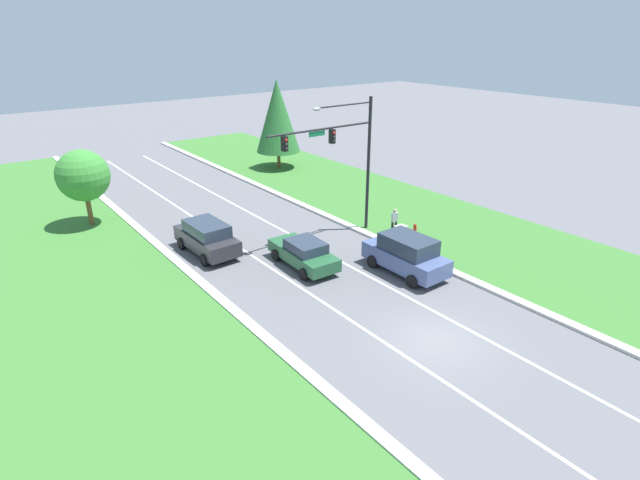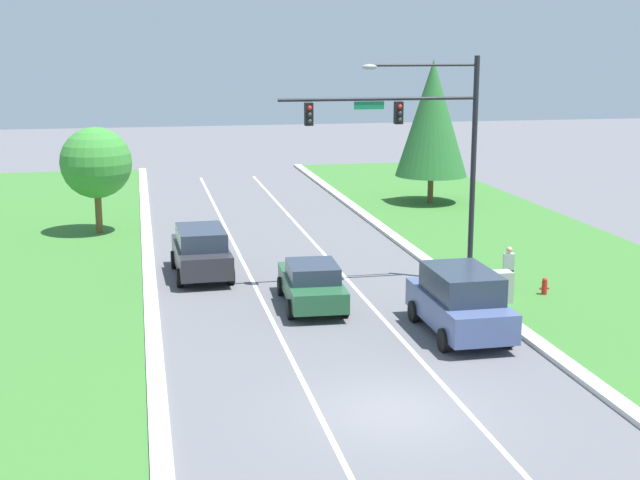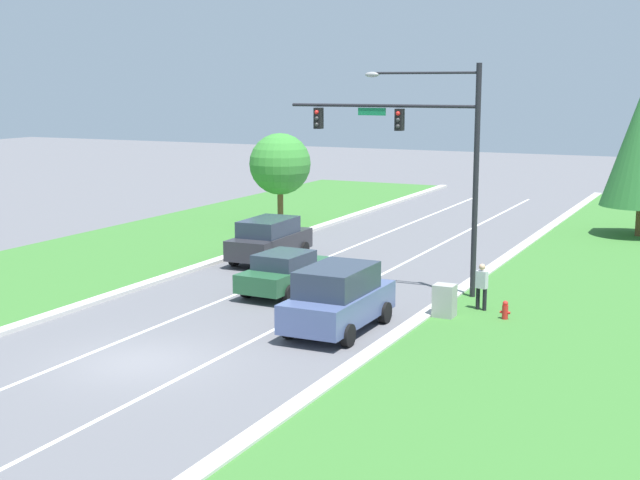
{
  "view_description": "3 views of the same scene",
  "coord_description": "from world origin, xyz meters",
  "px_view_note": "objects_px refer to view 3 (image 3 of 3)",
  "views": [
    {
      "loc": [
        -14.64,
        -11.0,
        12.16
      ],
      "look_at": [
        1.28,
        9.75,
        1.03
      ],
      "focal_mm": 28.0,
      "sensor_mm": 36.0,
      "label": 1
    },
    {
      "loc": [
        -5.84,
        -19.71,
        8.82
      ],
      "look_at": [
        0.76,
        12.63,
        1.57
      ],
      "focal_mm": 50.0,
      "sensor_mm": 36.0,
      "label": 2
    },
    {
      "loc": [
        15.03,
        -19.48,
        7.74
      ],
      "look_at": [
        0.42,
        10.82,
        1.81
      ],
      "focal_mm": 50.0,
      "sensor_mm": 36.0,
      "label": 3
    }
  ],
  "objects_px": {
    "slate_blue_suv": "(338,298)",
    "charcoal_suv": "(269,239)",
    "traffic_signal_mast": "(422,144)",
    "pedestrian": "(482,285)",
    "utility_cabinet": "(444,302)",
    "oak_near_left_tree": "(280,164)",
    "forest_sedan": "(287,272)",
    "fire_hydrant": "(505,311)"
  },
  "relations": [
    {
      "from": "traffic_signal_mast",
      "to": "utility_cabinet",
      "type": "bearing_deg",
      "value": -57.75
    },
    {
      "from": "charcoal_suv",
      "to": "fire_hydrant",
      "type": "relative_size",
      "value": 6.89
    },
    {
      "from": "forest_sedan",
      "to": "utility_cabinet",
      "type": "relative_size",
      "value": 4.08
    },
    {
      "from": "traffic_signal_mast",
      "to": "charcoal_suv",
      "type": "height_order",
      "value": "traffic_signal_mast"
    },
    {
      "from": "forest_sedan",
      "to": "pedestrian",
      "type": "xyz_separation_m",
      "value": [
        7.34,
        0.33,
        0.14
      ]
    },
    {
      "from": "traffic_signal_mast",
      "to": "forest_sedan",
      "type": "bearing_deg",
      "value": -155.33
    },
    {
      "from": "pedestrian",
      "to": "fire_hydrant",
      "type": "distance_m",
      "value": 1.47
    },
    {
      "from": "charcoal_suv",
      "to": "forest_sedan",
      "type": "bearing_deg",
      "value": -56.34
    },
    {
      "from": "utility_cabinet",
      "to": "pedestrian",
      "type": "relative_size",
      "value": 0.69
    },
    {
      "from": "utility_cabinet",
      "to": "oak_near_left_tree",
      "type": "xyz_separation_m",
      "value": [
        -14.1,
        14.72,
        2.84
      ]
    },
    {
      "from": "utility_cabinet",
      "to": "fire_hydrant",
      "type": "height_order",
      "value": "utility_cabinet"
    },
    {
      "from": "fire_hydrant",
      "to": "forest_sedan",
      "type": "bearing_deg",
      "value": 176.48
    },
    {
      "from": "slate_blue_suv",
      "to": "charcoal_suv",
      "type": "distance_m",
      "value": 11.44
    },
    {
      "from": "traffic_signal_mast",
      "to": "fire_hydrant",
      "type": "distance_m",
      "value": 7.01
    },
    {
      "from": "traffic_signal_mast",
      "to": "oak_near_left_tree",
      "type": "relative_size",
      "value": 1.66
    },
    {
      "from": "pedestrian",
      "to": "forest_sedan",
      "type": "bearing_deg",
      "value": 15.76
    },
    {
      "from": "fire_hydrant",
      "to": "oak_near_left_tree",
      "type": "bearing_deg",
      "value": 138.48
    },
    {
      "from": "charcoal_suv",
      "to": "utility_cabinet",
      "type": "xyz_separation_m",
      "value": [
        9.91,
        -5.92,
        -0.41
      ]
    },
    {
      "from": "traffic_signal_mast",
      "to": "oak_near_left_tree",
      "type": "distance_m",
      "value": 16.9
    },
    {
      "from": "utility_cabinet",
      "to": "pedestrian",
      "type": "bearing_deg",
      "value": 58.32
    },
    {
      "from": "traffic_signal_mast",
      "to": "oak_near_left_tree",
      "type": "bearing_deg",
      "value": 136.29
    },
    {
      "from": "fire_hydrant",
      "to": "oak_near_left_tree",
      "type": "relative_size",
      "value": 0.14
    },
    {
      "from": "pedestrian",
      "to": "oak_near_left_tree",
      "type": "distance_m",
      "value": 20.18
    },
    {
      "from": "pedestrian",
      "to": "fire_hydrant",
      "type": "xyz_separation_m",
      "value": [
        1.04,
        -0.84,
        -0.59
      ]
    },
    {
      "from": "traffic_signal_mast",
      "to": "utility_cabinet",
      "type": "xyz_separation_m",
      "value": [
        1.98,
        -3.14,
        -4.99
      ]
    },
    {
      "from": "slate_blue_suv",
      "to": "utility_cabinet",
      "type": "bearing_deg",
      "value": 48.27
    },
    {
      "from": "utility_cabinet",
      "to": "fire_hydrant",
      "type": "relative_size",
      "value": 1.67
    },
    {
      "from": "oak_near_left_tree",
      "to": "pedestrian",
      "type": "bearing_deg",
      "value": -41.69
    },
    {
      "from": "utility_cabinet",
      "to": "oak_near_left_tree",
      "type": "distance_m",
      "value": 20.58
    },
    {
      "from": "forest_sedan",
      "to": "pedestrian",
      "type": "relative_size",
      "value": 2.82
    },
    {
      "from": "utility_cabinet",
      "to": "oak_near_left_tree",
      "type": "bearing_deg",
      "value": 133.76
    },
    {
      "from": "forest_sedan",
      "to": "fire_hydrant",
      "type": "distance_m",
      "value": 8.41
    },
    {
      "from": "oak_near_left_tree",
      "to": "traffic_signal_mast",
      "type": "bearing_deg",
      "value": -43.71
    },
    {
      "from": "charcoal_suv",
      "to": "forest_sedan",
      "type": "xyz_separation_m",
      "value": [
        3.43,
        -4.84,
        -0.2
      ]
    },
    {
      "from": "fire_hydrant",
      "to": "charcoal_suv",
      "type": "bearing_deg",
      "value": 155.59
    },
    {
      "from": "forest_sedan",
      "to": "pedestrian",
      "type": "bearing_deg",
      "value": 5.31
    },
    {
      "from": "oak_near_left_tree",
      "to": "charcoal_suv",
      "type": "bearing_deg",
      "value": -64.56
    },
    {
      "from": "charcoal_suv",
      "to": "fire_hydrant",
      "type": "bearing_deg",
      "value": -26.05
    },
    {
      "from": "traffic_signal_mast",
      "to": "pedestrian",
      "type": "xyz_separation_m",
      "value": [
        2.84,
        -1.74,
        -4.64
      ]
    },
    {
      "from": "charcoal_suv",
      "to": "forest_sedan",
      "type": "distance_m",
      "value": 5.94
    },
    {
      "from": "pedestrian",
      "to": "oak_near_left_tree",
      "type": "relative_size",
      "value": 0.33
    },
    {
      "from": "charcoal_suv",
      "to": "pedestrian",
      "type": "xyz_separation_m",
      "value": [
        10.77,
        -4.52,
        -0.06
      ]
    }
  ]
}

